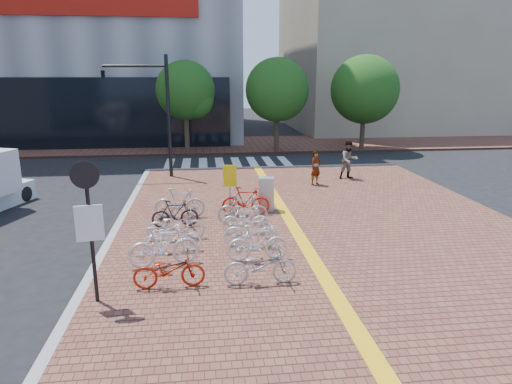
{
  "coord_description": "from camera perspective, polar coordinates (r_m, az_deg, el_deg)",
  "views": [
    {
      "loc": [
        -1.0,
        -12.94,
        5.18
      ],
      "look_at": [
        0.76,
        1.98,
        1.3
      ],
      "focal_mm": 32.0,
      "sensor_mm": 36.0,
      "label": 1
    }
  ],
  "objects": [
    {
      "name": "building_beige",
      "position": [
        48.94,
        17.02,
        18.36
      ],
      "size": [
        20.0,
        18.0,
        18.0
      ],
      "primitive_type": "cube",
      "color": "gray",
      "rests_on": "ground"
    },
    {
      "name": "bike_3",
      "position": [
        14.49,
        -10.0,
        -4.06
      ],
      "size": [
        1.85,
        0.72,
        0.95
      ],
      "primitive_type": "imported",
      "rotation": [
        0.0,
        0.0,
        1.62
      ],
      "color": "silver",
      "rests_on": "sidewalk"
    },
    {
      "name": "street_trees",
      "position": [
        31.01,
        4.61,
        12.43
      ],
      "size": [
        16.2,
        4.6,
        6.35
      ],
      "color": "#38281E",
      "rests_on": "far_sidewalk"
    },
    {
      "name": "bike_4",
      "position": [
        15.66,
        -10.08,
        -2.67
      ],
      "size": [
        1.6,
        0.57,
        0.94
      ],
      "primitive_type": "imported",
      "rotation": [
        0.0,
        0.0,
        1.65
      ],
      "color": "black",
      "rests_on": "sidewalk"
    },
    {
      "name": "ground",
      "position": [
        13.97,
        -2.17,
        -7.29
      ],
      "size": [
        120.0,
        120.0,
        0.0
      ],
      "primitive_type": "plane",
      "color": "black",
      "rests_on": "ground"
    },
    {
      "name": "bike_5",
      "position": [
        16.66,
        -9.53,
        -1.33
      ],
      "size": [
        1.85,
        0.63,
        1.1
      ],
      "primitive_type": "imported",
      "rotation": [
        0.0,
        0.0,
        1.51
      ],
      "color": "silver",
      "rests_on": "sidewalk"
    },
    {
      "name": "yellow_sign",
      "position": [
        16.71,
        -3.3,
        1.48
      ],
      "size": [
        0.5,
        0.14,
        1.84
      ],
      "color": "#B7B7BC",
      "rests_on": "sidewalk"
    },
    {
      "name": "pedestrian_b",
      "position": [
        23.0,
        11.54,
        3.95
      ],
      "size": [
        1.0,
        0.83,
        1.88
      ],
      "primitive_type": "imported",
      "rotation": [
        0.0,
        0.0,
        0.13
      ],
      "color": "#525669",
      "rests_on": "sidewalk"
    },
    {
      "name": "traffic_light_pole",
      "position": [
        23.27,
        -14.46,
        11.8
      ],
      "size": [
        3.21,
        1.24,
        5.97
      ],
      "color": "black",
      "rests_on": "sidewalk"
    },
    {
      "name": "sidewalk",
      "position": [
        10.25,
        18.0,
        -16.16
      ],
      "size": [
        14.0,
        34.0,
        0.15
      ],
      "primitive_type": "cube",
      "color": "brown",
      "rests_on": "ground"
    },
    {
      "name": "kerb_west",
      "position": [
        9.9,
        -24.53,
        -17.98
      ],
      "size": [
        0.25,
        34.0,
        0.15
      ],
      "primitive_type": "cube",
      "color": "gray",
      "rests_on": "ground"
    },
    {
      "name": "bike_8",
      "position": [
        13.64,
        -0.63,
        -4.96
      ],
      "size": [
        1.68,
        0.71,
        0.98
      ],
      "primitive_type": "imported",
      "rotation": [
        0.0,
        0.0,
        1.41
      ],
      "color": "silver",
      "rests_on": "sidewalk"
    },
    {
      "name": "bike_9",
      "position": [
        14.76,
        -1.3,
        -3.48
      ],
      "size": [
        1.61,
        0.54,
        0.96
      ],
      "primitive_type": "imported",
      "rotation": [
        0.0,
        0.0,
        1.51
      ],
      "color": "white",
      "rests_on": "sidewalk"
    },
    {
      "name": "far_sidewalk",
      "position": [
        34.33,
        -5.02,
        5.87
      ],
      "size": [
        70.0,
        8.0,
        0.15
      ],
      "primitive_type": "cube",
      "color": "brown",
      "rests_on": "ground"
    },
    {
      "name": "kerb_north",
      "position": [
        25.77,
        2.33,
        3.04
      ],
      "size": [
        14.0,
        0.25,
        0.15
      ],
      "primitive_type": "cube",
      "color": "gray",
      "rests_on": "ground"
    },
    {
      "name": "bike_7",
      "position": [
        12.66,
        0.24,
        -6.35
      ],
      "size": [
        1.77,
        0.58,
        1.05
      ],
      "primitive_type": "imported",
      "rotation": [
        0.0,
        0.0,
        1.62
      ],
      "color": "silver",
      "rests_on": "sidewalk"
    },
    {
      "name": "bike_1",
      "position": [
        12.56,
        -11.47,
        -6.62
      ],
      "size": [
        1.96,
        0.88,
        1.14
      ],
      "primitive_type": "imported",
      "rotation": [
        0.0,
        0.0,
        1.76
      ],
      "color": "white",
      "rests_on": "sidewalk"
    },
    {
      "name": "bike_2",
      "position": [
        13.49,
        -10.44,
        -5.66
      ],
      "size": [
        1.7,
        0.69,
        0.88
      ],
      "primitive_type": "imported",
      "rotation": [
        0.0,
        0.0,
        1.64
      ],
      "color": "white",
      "rests_on": "sidewalk"
    },
    {
      "name": "utility_box",
      "position": [
        17.27,
        1.31,
        -0.25
      ],
      "size": [
        0.64,
        0.5,
        1.27
      ],
      "primitive_type": "cube",
      "rotation": [
        0.0,
        0.0,
        -0.14
      ],
      "color": "#B0B1B5",
      "rests_on": "sidewalk"
    },
    {
      "name": "tactile_strip",
      "position": [
        9.86,
        12.51,
        -16.52
      ],
      "size": [
        0.4,
        34.0,
        0.01
      ],
      "primitive_type": "cube",
      "color": "yellow",
      "rests_on": "sidewalk"
    },
    {
      "name": "bike_10",
      "position": [
        15.73,
        -1.68,
        -2.18
      ],
      "size": [
        1.76,
        0.61,
        1.04
      ],
      "primitive_type": "imported",
      "rotation": [
        0.0,
        0.0,
        1.5
      ],
      "color": "#A9A8AD",
      "rests_on": "sidewalk"
    },
    {
      "name": "bike_11",
      "position": [
        16.74,
        -1.28,
        -1.12
      ],
      "size": [
        1.8,
        0.63,
        1.06
      ],
      "primitive_type": "imported",
      "rotation": [
        0.0,
        0.0,
        1.5
      ],
      "color": "red",
      "rests_on": "sidewalk"
    },
    {
      "name": "pedestrian_a",
      "position": [
        21.46,
        7.49,
        3.02
      ],
      "size": [
        0.71,
        0.65,
        1.63
      ],
      "primitive_type": "imported",
      "rotation": [
        0.0,
        0.0,
        0.56
      ],
      "color": "gray",
      "rests_on": "sidewalk"
    },
    {
      "name": "bike_6",
      "position": [
        11.33,
        0.55,
        -9.2
      ],
      "size": [
        1.83,
        0.66,
        0.96
      ],
      "primitive_type": "imported",
      "rotation": [
        0.0,
        0.0,
        1.58
      ],
      "color": "#AEAEB3",
      "rests_on": "sidewalk"
    },
    {
      "name": "notice_sign",
      "position": [
        10.56,
        -20.16,
        -2.75
      ],
      "size": [
        0.6,
        0.18,
        3.27
      ],
      "color": "black",
      "rests_on": "sidewalk"
    },
    {
      "name": "crosswalk",
      "position": [
        27.47,
        -3.49,
        3.6
      ],
      "size": [
        7.5,
        4.0,
        0.01
      ],
      "color": "silver",
      "rests_on": "ground"
    },
    {
      "name": "bike_0",
      "position": [
        11.35,
        -10.81,
        -9.57
      ],
      "size": [
        1.74,
        0.66,
        0.9
      ],
      "primitive_type": "imported",
      "rotation": [
        0.0,
        0.0,
        1.6
      ],
      "color": "#B0210C",
      "rests_on": "sidewalk"
    }
  ]
}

